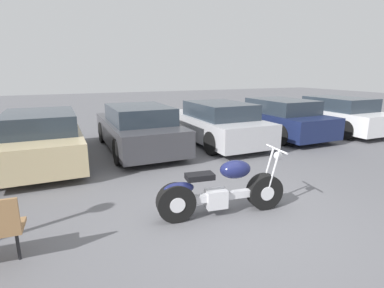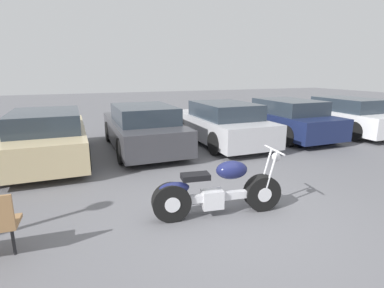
{
  "view_description": "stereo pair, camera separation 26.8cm",
  "coord_description": "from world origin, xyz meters",
  "px_view_note": "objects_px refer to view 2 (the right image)",
  "views": [
    {
      "loc": [
        -2.49,
        -3.71,
        2.3
      ],
      "look_at": [
        -0.05,
        1.7,
        0.85
      ],
      "focal_mm": 28.0,
      "sensor_mm": 36.0,
      "label": 1
    },
    {
      "loc": [
        -2.24,
        -3.81,
        2.3
      ],
      "look_at": [
        -0.05,
        1.7,
        0.85
      ],
      "focal_mm": 28.0,
      "sensor_mm": 36.0,
      "label": 2
    }
  ],
  "objects_px": {
    "parked_car_dark_grey": "(143,128)",
    "parked_car_champagne": "(48,137)",
    "motorcycle": "(217,191)",
    "parked_car_silver": "(221,123)",
    "parked_car_white": "(343,116)",
    "parked_car_navy": "(284,119)"
  },
  "relations": [
    {
      "from": "motorcycle",
      "to": "parked_car_silver",
      "type": "relative_size",
      "value": 0.5
    },
    {
      "from": "parked_car_champagne",
      "to": "parked_car_dark_grey",
      "type": "xyz_separation_m",
      "value": [
        2.55,
        0.33,
        0.0
      ]
    },
    {
      "from": "parked_car_silver",
      "to": "parked_car_navy",
      "type": "height_order",
      "value": "same"
    },
    {
      "from": "parked_car_navy",
      "to": "parked_car_champagne",
      "type": "bearing_deg",
      "value": -178.17
    },
    {
      "from": "parked_car_dark_grey",
      "to": "parked_car_champagne",
      "type": "bearing_deg",
      "value": -172.72
    },
    {
      "from": "motorcycle",
      "to": "parked_car_silver",
      "type": "bearing_deg",
      "value": 62.15
    },
    {
      "from": "parked_car_champagne",
      "to": "parked_car_silver",
      "type": "bearing_deg",
      "value": 1.91
    },
    {
      "from": "parked_car_silver",
      "to": "parked_car_white",
      "type": "relative_size",
      "value": 1.0
    },
    {
      "from": "motorcycle",
      "to": "parked_car_silver",
      "type": "distance_m",
      "value": 5.13
    },
    {
      "from": "parked_car_champagne",
      "to": "parked_car_white",
      "type": "xyz_separation_m",
      "value": [
        10.22,
        -0.01,
        0.0
      ]
    },
    {
      "from": "parked_car_navy",
      "to": "motorcycle",
      "type": "bearing_deg",
      "value": -137.06
    },
    {
      "from": "parked_car_champagne",
      "to": "parked_car_silver",
      "type": "xyz_separation_m",
      "value": [
        5.11,
        0.17,
        0.0
      ]
    },
    {
      "from": "parked_car_champagne",
      "to": "parked_car_silver",
      "type": "relative_size",
      "value": 1.0
    },
    {
      "from": "parked_car_navy",
      "to": "parked_car_dark_grey",
      "type": "bearing_deg",
      "value": 179.09
    },
    {
      "from": "parked_car_champagne",
      "to": "parked_car_white",
      "type": "height_order",
      "value": "same"
    },
    {
      "from": "parked_car_navy",
      "to": "parked_car_white",
      "type": "xyz_separation_m",
      "value": [
        2.55,
        -0.25,
        0.0
      ]
    },
    {
      "from": "parked_car_dark_grey",
      "to": "parked_car_navy",
      "type": "bearing_deg",
      "value": -0.91
    },
    {
      "from": "parked_car_white",
      "to": "parked_car_dark_grey",
      "type": "bearing_deg",
      "value": 177.5
    },
    {
      "from": "parked_car_silver",
      "to": "parked_car_navy",
      "type": "xyz_separation_m",
      "value": [
        2.55,
        0.07,
        0.0
      ]
    },
    {
      "from": "parked_car_dark_grey",
      "to": "parked_car_silver",
      "type": "xyz_separation_m",
      "value": [
        2.55,
        -0.16,
        0.0
      ]
    },
    {
      "from": "motorcycle",
      "to": "parked_car_champagne",
      "type": "relative_size",
      "value": 0.5
    },
    {
      "from": "parked_car_navy",
      "to": "parked_car_white",
      "type": "distance_m",
      "value": 2.57
    }
  ]
}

